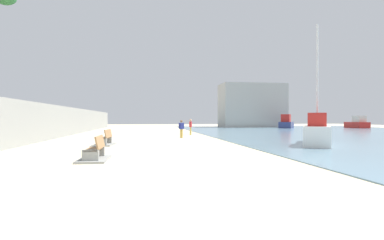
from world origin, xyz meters
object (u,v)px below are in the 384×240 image
object	(u,v)px
bench_far	(105,141)
person_walking	(191,126)
person_standing	(181,128)
boat_mid_bay	(286,123)
boat_far_right	(357,123)
bench_near	(95,154)
boat_outer	(317,132)

from	to	relation	value
bench_far	person_walking	distance (m)	12.78
bench_far	person_standing	world-z (taller)	person_standing
boat_mid_bay	boat_far_right	world-z (taller)	boat_mid_bay
bench_near	boat_mid_bay	xyz separation A→B (m)	(25.80, 35.98, 0.65)
person_walking	person_standing	world-z (taller)	person_walking
person_standing	boat_far_right	bearing A→B (deg)	32.82
person_standing	boat_far_right	distance (m)	39.32
boat_far_right	boat_outer	xyz separation A→B (m)	(-25.43, -29.43, 0.01)
person_walking	boat_outer	world-z (taller)	boat_outer
bench_near	boat_mid_bay	distance (m)	44.28
boat_mid_bay	boat_far_right	size ratio (longest dim) A/B	1.02
bench_far	bench_near	bearing A→B (deg)	-85.68
person_walking	boat_far_right	world-z (taller)	boat_far_right
person_walking	person_standing	size ratio (longest dim) A/B	1.06
boat_far_right	person_walking	bearing A→B (deg)	-151.97
bench_near	person_standing	size ratio (longest dim) A/B	1.39
person_walking	boat_outer	xyz separation A→B (m)	(6.16, -12.61, -0.11)
bench_far	person_walking	xyz separation A→B (m)	(6.99, 10.67, 0.70)
boat_mid_bay	boat_far_right	xyz separation A→B (m)	(12.25, -1.57, -0.07)
boat_far_right	bench_near	bearing A→B (deg)	-137.88
bench_far	boat_far_right	size ratio (longest dim) A/B	0.44
boat_mid_bay	boat_far_right	bearing A→B (deg)	-7.31
bench_near	bench_far	size ratio (longest dim) A/B	0.96
person_walking	boat_mid_bay	size ratio (longest dim) A/B	0.32
boat_far_right	person_standing	bearing A→B (deg)	-147.18
bench_far	boat_outer	distance (m)	13.30
bench_near	boat_outer	world-z (taller)	boat_outer
bench_far	boat_outer	xyz separation A→B (m)	(13.15, -1.94, 0.59)
bench_far	boat_outer	world-z (taller)	boat_outer
person_standing	boat_far_right	xyz separation A→B (m)	(33.05, 21.31, -0.06)
person_walking	boat_far_right	xyz separation A→B (m)	(31.59, 16.82, -0.12)
bench_far	person_standing	bearing A→B (deg)	48.17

